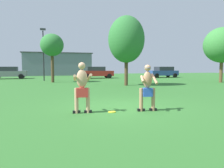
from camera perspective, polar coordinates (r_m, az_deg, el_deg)
The scene contains 12 objects.
ground_plane at distance 8.23m, azimuth 2.74°, elevation -6.23°, with size 80.00×80.00×0.00m, color #2D6628.
player_with_cap at distance 7.51m, azimuth 9.46°, elevation -0.51°, with size 0.71×0.60×1.63m.
player_in_red at distance 7.15m, azimuth -8.01°, elevation -0.62°, with size 0.65×0.65×1.70m.
frisbee at distance 7.34m, azimuth -0.04°, elevation -7.45°, with size 0.27×0.27×0.03m, color yellow.
car_red_near_post at distance 29.26m, azimuth -4.09°, elevation 3.16°, with size 4.38×2.20×1.58m.
car_gray_mid_lot at distance 30.83m, azimuth -25.88°, elevation 2.79°, with size 4.32×2.06×1.58m.
car_blue_far_end at distance 32.04m, azimuth 13.47°, elevation 3.17°, with size 4.36×2.15×1.58m.
lamp_post at distance 25.02m, azimuth -17.89°, elevation 8.93°, with size 0.60×0.24×5.77m.
outbuilding_behind_lot at distance 41.71m, azimuth -14.30°, elevation 5.18°, with size 12.46×5.74×4.15m.
tree_left_field at distance 22.22m, azimuth -15.74°, elevation 9.89°, with size 2.27×2.27×4.82m.
tree_right_field at distance 23.93m, azimuth 27.36°, elevation 9.21°, with size 3.54×3.54×5.43m.
tree_behind_players at distance 17.93m, azimuth 3.86°, elevation 11.78°, with size 2.98×2.98×5.72m.
Camera 1 is at (-2.68, -7.63, 1.54)m, focal length 34.20 mm.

